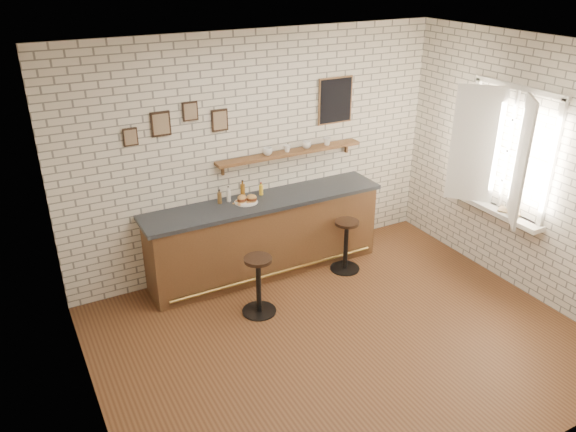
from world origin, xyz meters
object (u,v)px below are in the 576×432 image
at_px(bitters_bottle_brown, 220,198).
at_px(shelf_cup_a, 268,151).
at_px(bitters_bottle_white, 229,195).
at_px(shelf_cup_c, 307,145).
at_px(condiment_bottle_yellow, 261,190).
at_px(shelf_cup_d, 327,141).
at_px(sandwich_plate, 246,202).
at_px(bitters_bottle_amber, 243,191).
at_px(book_lower, 507,213).
at_px(bar_stool_right, 346,244).
at_px(bar_counter, 265,236).
at_px(book_upper, 507,212).
at_px(ciabatta_sandwich, 247,198).
at_px(bar_stool_left, 259,283).
at_px(shelf_cup_b, 287,149).

height_order(bitters_bottle_brown, shelf_cup_a, shelf_cup_a).
bearing_deg(bitters_bottle_white, shelf_cup_c, 2.42).
relative_size(condiment_bottle_yellow, shelf_cup_d, 1.58).
distance_m(sandwich_plate, shelf_cup_c, 1.10).
bearing_deg(bitters_bottle_amber, book_lower, -33.42).
bearing_deg(condiment_bottle_yellow, shelf_cup_a, 21.12).
bearing_deg(condiment_bottle_yellow, bar_stool_right, -34.74).
xyz_separation_m(bar_counter, shelf_cup_d, (1.02, 0.20, 1.04)).
bearing_deg(sandwich_plate, book_upper, -31.10).
height_order(bar_counter, book_upper, bar_counter).
xyz_separation_m(ciabatta_sandwich, bitters_bottle_amber, (0.01, 0.13, 0.05)).
xyz_separation_m(bitters_bottle_white, bitters_bottle_amber, (0.19, 0.00, 0.02)).
bearing_deg(book_lower, shelf_cup_c, 103.19).
bearing_deg(book_lower, sandwich_plate, 118.08).
relative_size(bar_counter, condiment_bottle_yellow, 18.78).
height_order(bitters_bottle_amber, shelf_cup_a, shelf_cup_a).
distance_m(bar_stool_left, shelf_cup_d, 2.15).
bearing_deg(bar_counter, bitters_bottle_white, 159.60).
distance_m(bar_stool_left, book_lower, 3.10).
relative_size(bitters_bottle_brown, book_upper, 0.90).
height_order(bitters_bottle_amber, bar_stool_right, bitters_bottle_amber).
height_order(bitters_bottle_white, book_upper, bitters_bottle_white).
height_order(bar_stool_right, shelf_cup_c, shelf_cup_c).
relative_size(bar_counter, book_lower, 13.36).
bearing_deg(ciabatta_sandwich, sandwich_plate, 180.00).
relative_size(bar_stool_left, shelf_cup_b, 7.91).
bearing_deg(shelf_cup_b, bar_stool_right, -120.49).
bearing_deg(bitters_bottle_amber, sandwich_plate, -97.80).
bearing_deg(bar_stool_right, bar_stool_left, -166.39).
bearing_deg(bitters_bottle_brown, book_upper, -30.51).
height_order(ciabatta_sandwich, bitters_bottle_brown, bitters_bottle_brown).
distance_m(sandwich_plate, shelf_cup_d, 1.38).
xyz_separation_m(bar_counter, book_lower, (2.45, -1.61, 0.43)).
xyz_separation_m(sandwich_plate, book_upper, (2.69, -1.62, -0.06)).
bearing_deg(ciabatta_sandwich, bar_counter, -5.20).
xyz_separation_m(sandwich_plate, condiment_bottle_yellow, (0.27, 0.13, 0.06)).
distance_m(bitters_bottle_amber, bar_stool_left, 1.24).
relative_size(bitters_bottle_amber, shelf_cup_c, 2.01).
relative_size(sandwich_plate, book_lower, 1.21).
relative_size(bitters_bottle_brown, shelf_cup_b, 1.97).
distance_m(bitters_bottle_white, shelf_cup_b, 0.95).
xyz_separation_m(shelf_cup_b, shelf_cup_d, (0.59, 0.00, 0.01)).
distance_m(bitters_bottle_brown, shelf_cup_c, 1.32).
bearing_deg(bitters_bottle_brown, shelf_cup_b, 2.84).
xyz_separation_m(bar_stool_left, bar_stool_right, (1.41, 0.34, -0.01)).
xyz_separation_m(bitters_bottle_brown, shelf_cup_a, (0.68, 0.05, 0.47)).
relative_size(bar_counter, bitters_bottle_amber, 12.83).
xyz_separation_m(bitters_bottle_brown, book_lower, (2.98, -1.77, -0.14)).
relative_size(bitters_bottle_white, bar_stool_left, 0.28).
distance_m(bar_stool_left, shelf_cup_c, 1.95).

